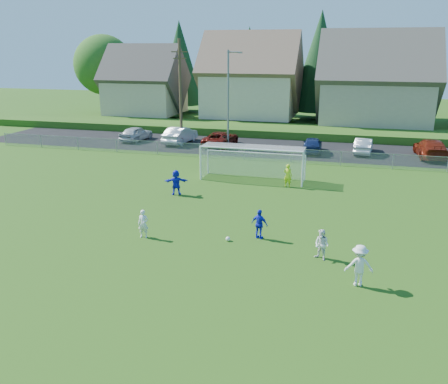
# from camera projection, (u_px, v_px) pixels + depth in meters

# --- Properties ---
(ground) EXTENTS (160.00, 160.00, 0.00)m
(ground) POSITION_uv_depth(u_px,v_px,m) (174.00, 278.00, 19.68)
(ground) COLOR #193D0C
(ground) RESTS_ON ground
(asphalt_lot) EXTENTS (60.00, 60.00, 0.00)m
(asphalt_lot) POSITION_uv_depth(u_px,v_px,m) (278.00, 148.00, 45.05)
(asphalt_lot) COLOR black
(asphalt_lot) RESTS_ON ground
(grass_embankment) EXTENTS (70.00, 6.00, 0.80)m
(grass_embankment) POSITION_uv_depth(u_px,v_px,m) (289.00, 131.00, 51.86)
(grass_embankment) COLOR #1E420F
(grass_embankment) RESTS_ON ground
(soccer_ball) EXTENTS (0.22, 0.22, 0.22)m
(soccer_ball) POSITION_uv_depth(u_px,v_px,m) (228.00, 239.00, 23.46)
(soccer_ball) COLOR white
(soccer_ball) RESTS_ON ground
(player_white_a) EXTENTS (0.57, 0.41, 1.44)m
(player_white_a) POSITION_uv_depth(u_px,v_px,m) (143.00, 224.00, 23.75)
(player_white_a) COLOR white
(player_white_a) RESTS_ON ground
(player_white_b) EXTENTS (0.87, 0.81, 1.43)m
(player_white_b) POSITION_uv_depth(u_px,v_px,m) (322.00, 245.00, 21.24)
(player_white_b) COLOR white
(player_white_b) RESTS_ON ground
(player_white_c) EXTENTS (1.21, 0.81, 1.74)m
(player_white_c) POSITION_uv_depth(u_px,v_px,m) (359.00, 265.00, 18.87)
(player_white_c) COLOR white
(player_white_c) RESTS_ON ground
(player_blue_a) EXTENTS (0.96, 0.62, 1.52)m
(player_blue_a) POSITION_uv_depth(u_px,v_px,m) (260.00, 224.00, 23.58)
(player_blue_a) COLOR #1520C6
(player_blue_a) RESTS_ON ground
(player_blue_b) EXTENTS (1.60, 0.97, 1.65)m
(player_blue_b) POSITION_uv_depth(u_px,v_px,m) (176.00, 182.00, 30.66)
(player_blue_b) COLOR #1520C6
(player_blue_b) RESTS_ON ground
(goalkeeper) EXTENTS (0.66, 0.50, 1.61)m
(goalkeeper) POSITION_uv_depth(u_px,v_px,m) (288.00, 175.00, 32.39)
(goalkeeper) COLOR #CAEB1B
(goalkeeper) RESTS_ON ground
(car_a) EXTENTS (2.30, 4.52, 1.47)m
(car_a) POSITION_uv_depth(u_px,v_px,m) (136.00, 133.00, 48.58)
(car_a) COLOR #ABAFB3
(car_a) RESTS_ON ground
(car_b) EXTENTS (2.16, 5.12, 1.64)m
(car_b) POSITION_uv_depth(u_px,v_px,m) (180.00, 135.00, 47.24)
(car_b) COLOR silver
(car_b) RESTS_ON ground
(car_c) EXTENTS (2.74, 5.32, 1.44)m
(car_c) POSITION_uv_depth(u_px,v_px,m) (221.00, 139.00, 45.84)
(car_c) COLOR #5A100A
(car_c) RESTS_ON ground
(car_e) EXTENTS (1.90, 4.28, 1.43)m
(car_e) POSITION_uv_depth(u_px,v_px,m) (312.00, 145.00, 43.05)
(car_e) COLOR #16234D
(car_e) RESTS_ON ground
(car_f) EXTENTS (1.79, 4.34, 1.40)m
(car_f) POSITION_uv_depth(u_px,v_px,m) (363.00, 146.00, 42.74)
(car_f) COLOR silver
(car_f) RESTS_ON ground
(car_g) EXTENTS (2.53, 5.67, 1.62)m
(car_g) POSITION_uv_depth(u_px,v_px,m) (431.00, 149.00, 40.99)
(car_g) COLOR #661A0B
(car_g) RESTS_ON ground
(soccer_goal) EXTENTS (7.42, 1.90, 2.50)m
(soccer_goal) POSITION_uv_depth(u_px,v_px,m) (253.00, 157.00, 34.01)
(soccer_goal) COLOR white
(soccer_goal) RESTS_ON ground
(chainlink_fence) EXTENTS (52.06, 0.06, 1.20)m
(chainlink_fence) POSITION_uv_depth(u_px,v_px,m) (268.00, 154.00, 39.80)
(chainlink_fence) COLOR gray
(chainlink_fence) RESTS_ON ground
(streetlight) EXTENTS (1.38, 0.18, 9.00)m
(streetlight) POSITION_uv_depth(u_px,v_px,m) (229.00, 97.00, 43.37)
(streetlight) COLOR slate
(streetlight) RESTS_ON ground
(utility_pole) EXTENTS (1.60, 0.26, 10.00)m
(utility_pole) POSITION_uv_depth(u_px,v_px,m) (180.00, 91.00, 45.47)
(utility_pole) COLOR #473321
(utility_pole) RESTS_ON ground
(houses_row) EXTENTS (53.90, 11.45, 13.27)m
(houses_row) POSITION_uv_depth(u_px,v_px,m) (316.00, 64.00, 56.22)
(houses_row) COLOR tan
(houses_row) RESTS_ON ground
(tree_row) EXTENTS (65.98, 12.36, 13.80)m
(tree_row) POSITION_uv_depth(u_px,v_px,m) (313.00, 66.00, 62.37)
(tree_row) COLOR #382616
(tree_row) RESTS_ON ground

